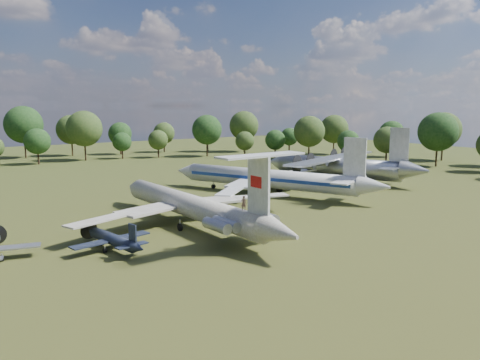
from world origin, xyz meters
TOP-DOWN VIEW (x-y plane):
  - ground at (0.00, 0.00)m, footprint 300.00×300.00m
  - il62_airliner at (-2.55, -3.98)m, footprint 36.18×46.17m
  - tu104_jet at (20.65, 8.06)m, footprint 52.17×58.24m
  - an12_transport at (42.91, 11.55)m, footprint 47.33×49.94m
  - small_prop_west at (-15.35, -8.93)m, footprint 11.83×14.67m
  - person_on_il62 at (-2.10, -16.32)m, footprint 0.72×0.57m

SIDE VIEW (x-z plane):
  - ground at x=0.00m, z-range 0.00..0.00m
  - small_prop_west at x=-15.35m, z-range 0.00..1.93m
  - il62_airliner at x=-2.55m, z-range 0.00..4.41m
  - tu104_jet at x=20.65m, z-range 0.00..4.78m
  - an12_transport at x=42.91m, z-range 0.00..5.31m
  - person_on_il62 at x=-2.10m, z-range 4.41..6.14m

